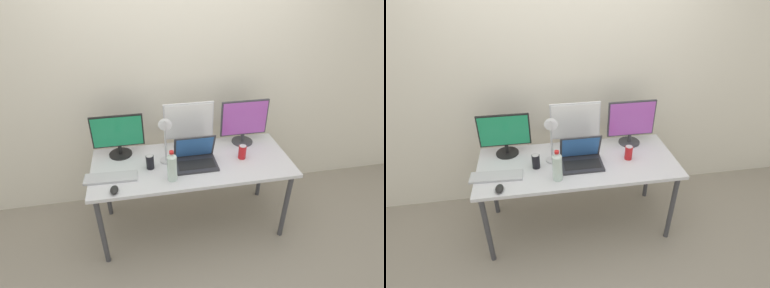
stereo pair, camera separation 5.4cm
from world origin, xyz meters
TOP-DOWN VIEW (x-y plane):
  - ground_plane at (0.00, 0.00)m, footprint 16.00×16.00m
  - wall_back at (0.00, 0.59)m, footprint 7.00×0.08m
  - work_desk at (0.00, 0.00)m, footprint 1.71×0.70m
  - monitor_left at (-0.61, 0.23)m, footprint 0.44×0.20m
  - monitor_center at (0.02, 0.26)m, footprint 0.45×0.18m
  - monitor_right at (0.53, 0.24)m, footprint 0.44×0.20m
  - laptop_silver at (0.02, -0.03)m, footprint 0.35×0.25m
  - keyboard_main at (-0.68, -0.11)m, footprint 0.42×0.15m
  - mouse_by_keyboard at (-0.64, -0.28)m, footprint 0.06×0.10m
  - water_bottle at (-0.20, -0.21)m, footprint 0.08×0.08m
  - soda_can_near_keyboard at (0.44, -0.02)m, footprint 0.07×0.07m
  - soda_can_by_laptop at (-0.36, -0.02)m, footprint 0.07×0.07m
  - desk_lamp at (-0.22, 0.01)m, footprint 0.11×0.18m

SIDE VIEW (x-z plane):
  - ground_plane at x=0.00m, z-range 0.00..0.00m
  - work_desk at x=0.00m, z-range 0.31..1.05m
  - keyboard_main at x=-0.68m, z-range 0.74..0.76m
  - mouse_by_keyboard at x=-0.64m, z-range 0.74..0.78m
  - laptop_silver at x=0.02m, z-range 0.67..0.92m
  - soda_can_near_keyboard at x=0.44m, z-range 0.74..0.87m
  - soda_can_by_laptop at x=-0.36m, z-range 0.74..0.87m
  - water_bottle at x=-0.20m, z-range 0.73..0.99m
  - monitor_left at x=-0.61m, z-range 0.75..1.14m
  - monitor_right at x=0.53m, z-range 0.75..1.18m
  - monitor_center at x=0.02m, z-range 0.76..1.20m
  - desk_lamp at x=-0.22m, z-range 0.82..1.28m
  - wall_back at x=0.00m, z-range 0.00..2.60m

